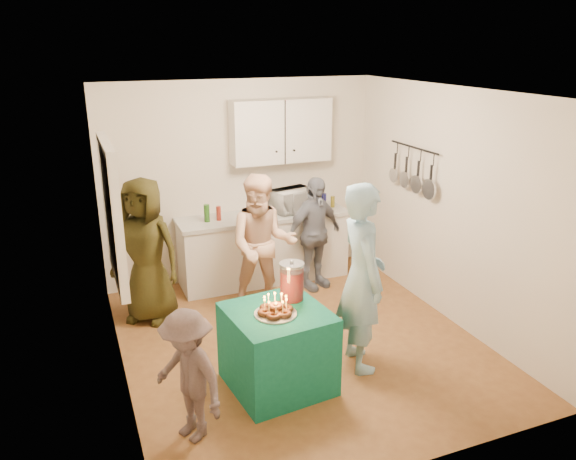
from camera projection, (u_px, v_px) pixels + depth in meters
name	position (u px, v px, depth m)	size (l,w,h in m)	color
floor	(300.00, 342.00, 5.97)	(4.00, 4.00, 0.00)	brown
ceiling	(302.00, 92.00, 5.14)	(4.00, 4.00, 0.00)	white
back_wall	(241.00, 181.00, 7.31)	(3.60, 3.60, 0.00)	silver
left_wall	(113.00, 250.00, 4.92)	(4.00, 4.00, 0.00)	silver
right_wall	(451.00, 207.00, 6.19)	(4.00, 4.00, 0.00)	silver
window_night	(110.00, 213.00, 5.12)	(0.04, 1.00, 1.20)	black
counter	(264.00, 249.00, 7.40)	(2.20, 0.58, 0.86)	white
countertop	(264.00, 216.00, 7.25)	(2.24, 0.62, 0.05)	beige
upper_cabinet	(281.00, 131.00, 7.15)	(1.30, 0.30, 0.80)	white
pot_rack	(411.00, 168.00, 6.68)	(0.12, 1.00, 0.60)	black
microwave	(293.00, 200.00, 7.34)	(0.54, 0.36, 0.30)	white
party_table	(277.00, 349.00, 5.11)	(0.85, 0.85, 0.76)	#0F654C
donut_cake	(275.00, 305.00, 4.91)	(0.38, 0.38, 0.18)	#381C0C
punch_jar	(292.00, 282.00, 5.17)	(0.22, 0.22, 0.34)	red
man_birthday	(362.00, 278.00, 5.29)	(0.67, 0.44, 1.85)	#9DCAE4
woman_back_left	(145.00, 251.00, 6.23)	(0.81, 0.53, 1.66)	#4D4716
woman_back_center	(263.00, 245.00, 6.41)	(0.80, 0.63, 1.65)	#E69978
woman_back_right	(314.00, 234.00, 7.08)	(0.86, 0.36, 1.46)	black
child_near_left	(188.00, 376.00, 4.38)	(0.73, 0.42, 1.12)	#4C3D3E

